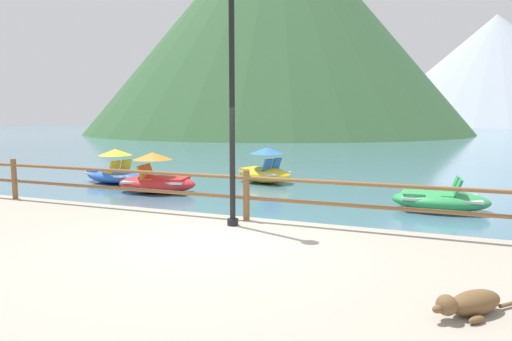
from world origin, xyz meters
The scene contains 11 objects.
ground_plane centered at (0.00, 40.00, 0.00)m, with size 200.00×200.00×0.00m, color #477084.
promenade_dock centered at (0.00, -2.20, 0.20)m, with size 28.00×8.00×0.40m, color #A39989.
dock_railing centered at (0.00, 1.55, 0.99)m, with size 23.92×0.12×0.95m.
lamp_post centered at (-0.07, 1.08, 3.01)m, with size 0.28×0.28×4.36m.
dog_resting centered at (3.63, -1.40, 0.52)m, with size 0.83×0.78×0.26m.
pedal_boat_0 centered at (-4.67, 5.51, 0.41)m, with size 2.64×1.73×1.24m.
pedal_boat_1 centered at (-7.27, 6.70, 0.38)m, with size 2.63×1.68×1.20m.
pedal_boat_2 centered at (-2.31, 8.68, 0.43)m, with size 2.42×1.87×1.26m.
pedal_boat_3 centered at (3.42, 5.89, 0.27)m, with size 2.41×1.54×0.84m.
cliff_headland centered at (-16.46, 56.23, 14.74)m, with size 52.33×52.33×31.41m.
distant_peak centered at (15.87, 117.91, 13.22)m, with size 60.70×60.70×26.45m, color #A8B2C1.
Camera 1 is at (3.23, -6.10, 2.35)m, focal length 31.56 mm.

